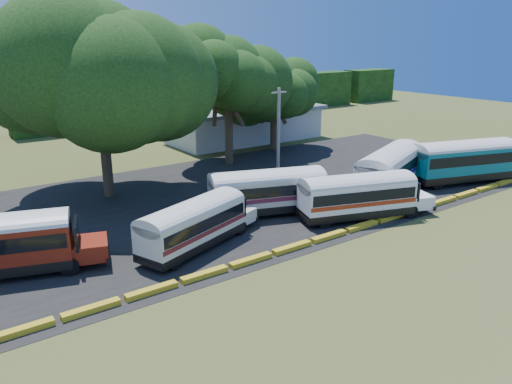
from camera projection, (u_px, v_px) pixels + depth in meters
ground at (283, 262)px, 28.08m from camera, size 160.00×160.00×0.00m
asphalt_strip at (194, 203)px, 37.93m from camera, size 64.00×24.00×0.02m
curb at (272, 254)px, 28.81m from camera, size 53.70×0.45×0.30m
terminal_building at (244, 123)px, 60.75m from camera, size 19.00×9.00×4.00m
treeline_backdrop at (51, 111)px, 64.36m from camera, size 130.00×4.00×6.00m
bus_cream_west at (195, 222)px, 29.41m from camera, size 9.30×5.25×2.99m
bus_cream_east at (270, 189)px, 35.18m from camera, size 10.18×5.55×3.27m
bus_white_red at (360, 194)px, 34.29m from camera, size 9.96×5.33×3.19m
bus_white_blue at (391, 167)px, 40.21m from camera, size 11.31×6.72×3.65m
bus_teal at (465, 159)px, 42.85m from camera, size 11.56×6.00×3.70m
tree_west at (98, 65)px, 36.76m from camera, size 12.91×12.91×14.88m
tree_center at (228, 73)px, 47.35m from camera, size 9.39×9.39×12.34m
tree_east at (274, 86)px, 54.43m from camera, size 8.00×8.00×9.91m
utility_pole at (278, 132)px, 43.90m from camera, size 1.60×0.30×7.96m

